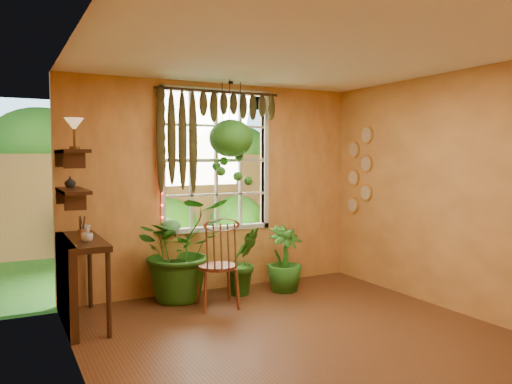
# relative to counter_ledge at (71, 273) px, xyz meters

# --- Properties ---
(floor) EXTENTS (4.50, 4.50, 0.00)m
(floor) POSITION_rel_counter_ledge_xyz_m (1.91, -1.60, -0.55)
(floor) COLOR #5B341A
(floor) RESTS_ON ground
(ceiling) EXTENTS (4.50, 4.50, 0.00)m
(ceiling) POSITION_rel_counter_ledge_xyz_m (1.91, -1.60, 2.15)
(ceiling) COLOR white
(ceiling) RESTS_ON wall_back
(wall_back) EXTENTS (4.00, 0.00, 4.00)m
(wall_back) POSITION_rel_counter_ledge_xyz_m (1.91, 0.65, 0.80)
(wall_back) COLOR #E6A24E
(wall_back) RESTS_ON floor
(wall_left) EXTENTS (0.00, 4.50, 4.50)m
(wall_left) POSITION_rel_counter_ledge_xyz_m (-0.09, -1.60, 0.80)
(wall_left) COLOR #E6A24E
(wall_left) RESTS_ON floor
(wall_right) EXTENTS (0.00, 4.50, 4.50)m
(wall_right) POSITION_rel_counter_ledge_xyz_m (3.91, -1.60, 0.80)
(wall_right) COLOR #E6A24E
(wall_right) RESTS_ON floor
(window) EXTENTS (1.52, 0.10, 1.86)m
(window) POSITION_rel_counter_ledge_xyz_m (1.91, 0.68, 1.15)
(window) COLOR silver
(window) RESTS_ON wall_back
(valance_vine) EXTENTS (1.70, 0.12, 1.10)m
(valance_vine) POSITION_rel_counter_ledge_xyz_m (1.82, 0.56, 1.73)
(valance_vine) COLOR #361A0E
(valance_vine) RESTS_ON window
(string_lights) EXTENTS (0.03, 0.03, 1.54)m
(string_lights) POSITION_rel_counter_ledge_xyz_m (1.15, 0.59, 1.20)
(string_lights) COLOR #FF2633
(string_lights) RESTS_ON window
(wall_plates) EXTENTS (0.04, 0.32, 1.10)m
(wall_plates) POSITION_rel_counter_ledge_xyz_m (3.89, 0.19, 1.00)
(wall_plates) COLOR beige
(wall_plates) RESTS_ON wall_right
(counter_ledge) EXTENTS (0.40, 1.20, 0.90)m
(counter_ledge) POSITION_rel_counter_ledge_xyz_m (0.00, 0.00, 0.00)
(counter_ledge) COLOR #361A0E
(counter_ledge) RESTS_ON floor
(shelf_lower) EXTENTS (0.25, 0.90, 0.04)m
(shelf_lower) POSITION_rel_counter_ledge_xyz_m (0.03, 0.00, 0.85)
(shelf_lower) COLOR #361A0E
(shelf_lower) RESTS_ON wall_left
(shelf_upper) EXTENTS (0.25, 0.90, 0.04)m
(shelf_upper) POSITION_rel_counter_ledge_xyz_m (0.03, 0.00, 1.25)
(shelf_upper) COLOR #361A0E
(shelf_upper) RESTS_ON wall_left
(backyard) EXTENTS (14.00, 10.00, 12.00)m
(backyard) POSITION_rel_counter_ledge_xyz_m (2.15, 5.27, 0.73)
(backyard) COLOR #1D5618
(backyard) RESTS_ON ground
(windsor_chair) EXTENTS (0.51, 0.54, 1.21)m
(windsor_chair) POSITION_rel_counter_ledge_xyz_m (1.59, -0.13, -0.20)
(windsor_chair) COLOR brown
(windsor_chair) RESTS_ON floor
(potted_plant_left) EXTENTS (1.18, 1.04, 1.26)m
(potted_plant_left) POSITION_rel_counter_ledge_xyz_m (1.31, 0.38, 0.08)
(potted_plant_left) COLOR #165316
(potted_plant_left) RESTS_ON floor
(potted_plant_mid) EXTENTS (0.49, 0.41, 0.86)m
(potted_plant_mid) POSITION_rel_counter_ledge_xyz_m (2.08, 0.25, -0.12)
(potted_plant_mid) COLOR #165316
(potted_plant_mid) RESTS_ON floor
(potted_plant_right) EXTENTS (0.54, 0.54, 0.85)m
(potted_plant_right) POSITION_rel_counter_ledge_xyz_m (2.63, 0.13, -0.13)
(potted_plant_right) COLOR #165316
(potted_plant_right) RESTS_ON floor
(hanging_basket) EXTENTS (0.56, 0.56, 1.34)m
(hanging_basket) POSITION_rel_counter_ledge_xyz_m (2.00, 0.42, 1.37)
(hanging_basket) COLOR black
(hanging_basket) RESTS_ON ceiling
(cup_a) EXTENTS (0.14, 0.14, 0.09)m
(cup_a) POSITION_rel_counter_ledge_xyz_m (0.13, -0.25, 0.39)
(cup_a) COLOR silver
(cup_a) RESTS_ON counter_ledge
(cup_b) EXTENTS (0.13, 0.13, 0.10)m
(cup_b) POSITION_rel_counter_ledge_xyz_m (0.19, 0.26, 0.40)
(cup_b) COLOR beige
(cup_b) RESTS_ON counter_ledge
(brush_jar) EXTENTS (0.08, 0.08, 0.30)m
(brush_jar) POSITION_rel_counter_ledge_xyz_m (0.11, -0.04, 0.47)
(brush_jar) COLOR brown
(brush_jar) RESTS_ON counter_ledge
(shelf_vase) EXTENTS (0.14, 0.14, 0.12)m
(shelf_vase) POSITION_rel_counter_ledge_xyz_m (0.04, 0.23, 0.93)
(shelf_vase) COLOR #B2AD99
(shelf_vase) RESTS_ON shelf_lower
(tiffany_lamp) EXTENTS (0.19, 0.19, 0.31)m
(tiffany_lamp) POSITION_rel_counter_ledge_xyz_m (0.05, -0.12, 1.50)
(tiffany_lamp) COLOR #553618
(tiffany_lamp) RESTS_ON shelf_upper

